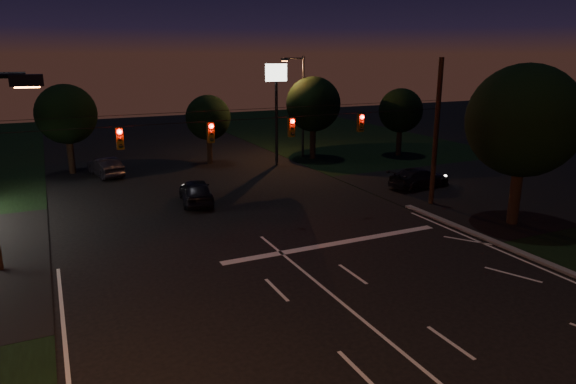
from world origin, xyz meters
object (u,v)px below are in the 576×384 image
utility_pole_right (431,204)px  car_oncoming_a (196,191)px  car_oncoming_b (105,167)px  car_cross (419,178)px  tree_right_near (522,122)px

utility_pole_right → car_oncoming_a: 14.88m
car_oncoming_b → car_cross: 23.68m
tree_right_near → car_cross: (0.44, 8.43, -4.98)m
utility_pole_right → car_oncoming_a: (-13.38, 6.47, 0.78)m
car_oncoming_a → car_oncoming_b: bearing=-58.7°
car_cross → car_oncoming_a: bearing=72.2°
car_oncoming_a → car_cross: size_ratio=0.96×
tree_right_near → car_cross: tree_right_near is taller
car_cross → tree_right_near: bearing=169.8°
car_oncoming_a → car_cross: 15.61m
car_cross → utility_pole_right: bearing=144.1°
car_oncoming_a → car_cross: (15.35, -2.87, -0.09)m
car_oncoming_a → car_oncoming_b: (-4.33, 10.30, -0.05)m
car_oncoming_a → car_oncoming_b: car_oncoming_a is taller
utility_pole_right → car_oncoming_a: bearing=154.2°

